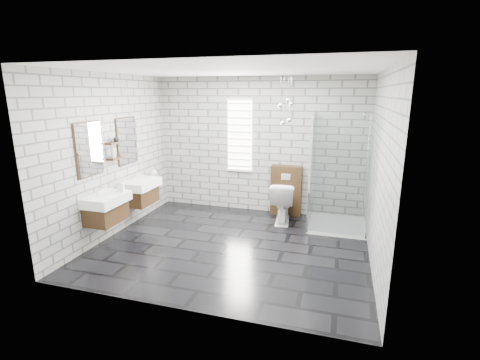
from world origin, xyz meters
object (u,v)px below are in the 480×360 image
at_px(shower_enclosure, 333,202).
at_px(toilet, 282,202).
at_px(cistern_panel, 286,190).
at_px(vanity_left, 104,200).
at_px(vanity_right, 139,185).

bearing_deg(shower_enclosure, toilet, 173.47).
xyz_separation_m(cistern_panel, toilet, (0.00, -0.41, -0.11)).
height_order(vanity_left, cistern_panel, vanity_left).
relative_size(shower_enclosure, toilet, 2.61).
height_order(vanity_right, toilet, vanity_right).
bearing_deg(shower_enclosure, vanity_right, -167.18).
bearing_deg(cistern_panel, toilet, -90.00).
bearing_deg(cistern_panel, vanity_right, -152.62).
distance_m(vanity_left, cistern_panel, 3.39).
bearing_deg(vanity_left, toilet, 36.75).
distance_m(cistern_panel, shower_enclosure, 1.05).
relative_size(cistern_panel, shower_enclosure, 0.49).
bearing_deg(vanity_right, toilet, 19.42).
bearing_deg(vanity_right, cistern_panel, 27.38).
relative_size(vanity_right, shower_enclosure, 0.77).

